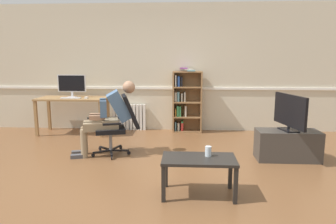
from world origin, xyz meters
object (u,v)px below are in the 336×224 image
computer_mouse (86,98)px  tv_screen (290,112)px  radiator (129,117)px  tv_stand (287,145)px  coffee_table (199,163)px  drinking_glass (208,151)px  imac_monitor (72,84)px  office_chair (119,122)px  person_seated (109,116)px  keyboard (71,98)px  computer_desk (73,102)px  bookshelf (185,102)px

computer_mouse → tv_screen: (3.59, -1.36, -0.02)m
radiator → tv_stand: bearing=-33.6°
computer_mouse → radiator: (0.77, 0.51, -0.49)m
tv_screen → coffee_table: 1.98m
coffee_table → drinking_glass: 0.17m
imac_monitor → computer_mouse: 0.49m
coffee_table → drinking_glass: (0.11, 0.07, 0.12)m
office_chair → tv_screen: 2.66m
imac_monitor → computer_mouse: size_ratio=5.94×
person_seated → tv_screen: bearing=71.6°
office_chair → tv_screen: (2.65, -0.16, 0.23)m
keyboard → coffee_table: bearing=-47.1°
coffee_table → person_seated: bearing=134.1°
office_chair → drinking_glass: 1.95m
computer_desk → radiator: computer_desk is taller
tv_stand → person_seated: bearing=177.8°
computer_desk → keyboard: (0.02, -0.14, 0.11)m
tv_stand → drinking_glass: 1.84m
imac_monitor → computer_mouse: (0.36, -0.20, -0.26)m
computer_desk → radiator: size_ratio=1.93×
person_seated → imac_monitor: bearing=-158.0°
office_chair → person_seated: bearing=-90.0°
computer_mouse → radiator: computer_mouse is taller
tv_stand → tv_screen: tv_screen is taller
office_chair → radiator: bearing=169.4°
computer_mouse → office_chair: 1.55m
radiator → coffee_table: 3.49m
coffee_table → imac_monitor: bearing=131.2°
imac_monitor → coffee_table: 3.89m
computer_mouse → drinking_glass: bearing=-49.1°
bookshelf → imac_monitor: bearing=-174.8°
radiator → tv_screen: tv_screen is taller
imac_monitor → drinking_glass: 3.90m
computer_mouse → radiator: bearing=33.5°
radiator → person_seated: (0.00, -1.76, 0.36)m
keyboard → drinking_glass: (2.59, -2.60, -0.27)m
radiator → coffee_table: radiator is taller
person_seated → bookshelf: bearing=127.5°
coffee_table → keyboard: bearing=132.9°
radiator → drinking_glass: bearing=-64.4°
computer_mouse → tv_screen: tv_screen is taller
tv_stand → coffee_table: bearing=-136.9°
computer_desk → tv_stand: bearing=-20.7°
computer_desk → office_chair: bearing=-46.3°
coffee_table → drinking_glass: drinking_glass is taller
computer_mouse → drinking_glass: computer_mouse is taller
office_chair → coffee_table: bearing=23.6°
office_chair → tv_screen: size_ratio=1.15×
keyboard → tv_screen: tv_screen is taller
radiator → tv_screen: (2.81, -1.87, 0.47)m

